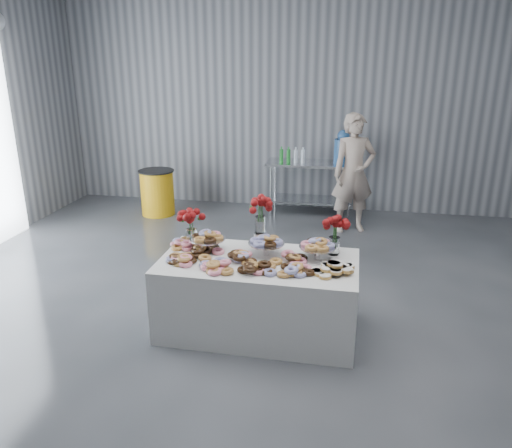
{
  "coord_description": "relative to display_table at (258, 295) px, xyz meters",
  "views": [
    {
      "loc": [
        1.03,
        -4.15,
        2.65
      ],
      "look_at": [
        0.11,
        0.63,
        0.96
      ],
      "focal_mm": 35.0,
      "sensor_mm": 36.0,
      "label": 1
    }
  ],
  "objects": [
    {
      "name": "danish_pile",
      "position": [
        0.75,
        -0.16,
        0.43
      ],
      "size": [
        0.48,
        0.48,
        0.11
      ],
      "primitive_type": null,
      "color": "white",
      "rests_on": "display_table"
    },
    {
      "name": "room_walls",
      "position": [
        -0.5,
        -0.12,
        2.26
      ],
      "size": [
        8.04,
        9.04,
        4.02
      ],
      "color": "gray",
      "rests_on": "ground"
    },
    {
      "name": "bouquet_center",
      "position": [
        -0.05,
        0.35,
        0.75
      ],
      "size": [
        0.26,
        0.26,
        0.57
      ],
      "color": "silver",
      "rests_on": "display_table"
    },
    {
      "name": "donut_mounds",
      "position": [
        0.0,
        -0.05,
        0.42
      ],
      "size": [
        1.81,
        0.82,
        0.09
      ],
      "primitive_type": null,
      "rotation": [
        0.0,
        0.0,
        -0.01
      ],
      "color": "#C08A46",
      "rests_on": "display_table"
    },
    {
      "name": "cake_stand_right",
      "position": [
        0.55,
        0.15,
        0.52
      ],
      "size": [
        0.36,
        0.36,
        0.17
      ],
      "color": "silver",
      "rests_on": "display_table"
    },
    {
      "name": "cake_stand_left",
      "position": [
        -0.55,
        0.15,
        0.52
      ],
      "size": [
        0.36,
        0.36,
        0.17
      ],
      "color": "silver",
      "rests_on": "display_table"
    },
    {
      "name": "trash_barrel",
      "position": [
        -2.38,
        3.4,
        0.01
      ],
      "size": [
        0.6,
        0.6,
        0.77
      ],
      "rotation": [
        0.0,
        0.0,
        -0.24
      ],
      "color": "#EEAA14",
      "rests_on": "ground"
    },
    {
      "name": "cake_stand_mid",
      "position": [
        0.05,
        0.15,
        0.52
      ],
      "size": [
        0.36,
        0.36,
        0.17
      ],
      "color": "silver",
      "rests_on": "display_table"
    },
    {
      "name": "bouquet_left",
      "position": [
        -0.75,
        0.26,
        0.67
      ],
      "size": [
        0.26,
        0.26,
        0.42
      ],
      "color": "white",
      "rests_on": "display_table"
    },
    {
      "name": "water_jug",
      "position": [
        0.68,
        3.91,
        0.77
      ],
      "size": [
        0.28,
        0.28,
        0.55
      ],
      "color": "#3A78C5",
      "rests_on": "prep_table"
    },
    {
      "name": "drink_bottles",
      "position": [
        -0.14,
        3.81,
        0.66
      ],
      "size": [
        0.54,
        0.08,
        0.27
      ],
      "primitive_type": null,
      "color": "#268C33",
      "rests_on": "prep_table"
    },
    {
      "name": "prep_table",
      "position": [
        0.18,
        3.91,
        0.24
      ],
      "size": [
        1.5,
        0.6,
        0.9
      ],
      "color": "silver",
      "rests_on": "ground"
    },
    {
      "name": "person",
      "position": [
        0.87,
        3.19,
        0.53
      ],
      "size": [
        0.77,
        0.63,
        1.81
      ],
      "primitive_type": "imported",
      "rotation": [
        0.0,
        0.0,
        0.34
      ],
      "color": "#CC8C93",
      "rests_on": "ground"
    },
    {
      "name": "display_table",
      "position": [
        0.0,
        0.0,
        0.0
      ],
      "size": [
        1.91,
        1.02,
        0.75
      ],
      "primitive_type": "cube",
      "rotation": [
        0.0,
        0.0,
        -0.01
      ],
      "color": "silver",
      "rests_on": "ground"
    },
    {
      "name": "ground",
      "position": [
        -0.22,
        -0.19,
        -0.38
      ],
      "size": [
        9.0,
        9.0,
        0.0
      ],
      "primitive_type": "plane",
      "color": "#33363B",
      "rests_on": "ground"
    },
    {
      "name": "bouquet_right",
      "position": [
        0.7,
        0.29,
        0.67
      ],
      "size": [
        0.26,
        0.26,
        0.42
      ],
      "color": "white",
      "rests_on": "display_table"
    }
  ]
}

